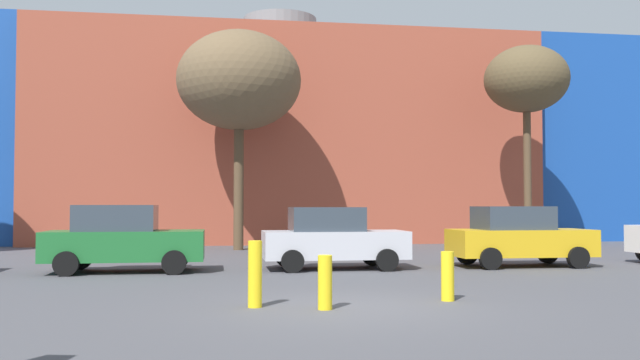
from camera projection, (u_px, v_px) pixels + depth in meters
ground_plane at (347, 307)px, 11.69m from camera, size 200.00×200.00×0.00m
building_backdrop at (280, 145)px, 37.01m from camera, size 42.98×13.97×12.02m
parked_car_1 at (123, 239)px, 17.80m from camera, size 4.07×2.00×1.76m
parked_car_2 at (332, 238)px, 18.65m from camera, size 3.93×1.93×1.70m
parked_car_3 at (518, 236)px, 19.47m from camera, size 3.98×1.95×1.73m
bare_tree_0 at (526, 81)px, 28.25m from camera, size 3.48×3.48×8.42m
bare_tree_1 at (239, 81)px, 26.93m from camera, size 4.93×4.93×8.70m
bollard_yellow_0 at (448, 276)px, 12.43m from camera, size 0.24×0.24×0.90m
bollard_yellow_1 at (255, 274)px, 11.63m from camera, size 0.24×0.24×1.14m
bollard_yellow_2 at (325, 282)px, 11.38m from camera, size 0.24×0.24×0.91m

